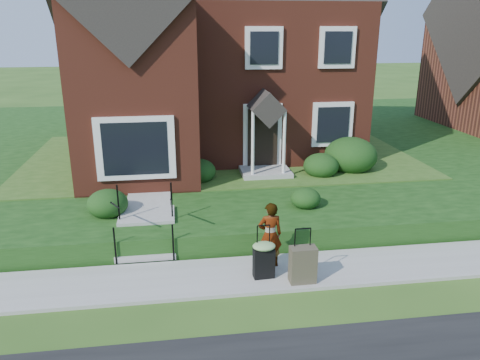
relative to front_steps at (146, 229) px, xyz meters
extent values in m
plane|color=#2D5119|center=(2.50, -1.84, -0.47)|extent=(120.00, 120.00, 0.00)
cube|color=#9E9B93|center=(2.50, -1.84, -0.43)|extent=(60.00, 1.60, 0.08)
cube|color=#14380F|center=(6.50, 9.06, -0.17)|extent=(44.00, 20.00, 0.60)
cube|color=#9E9B93|center=(0.00, 3.16, 0.16)|extent=(1.20, 6.00, 0.06)
cube|color=maroon|center=(2.50, 8.16, 2.83)|extent=(10.00, 8.00, 5.40)
cube|color=maroon|center=(-0.30, 3.36, 2.83)|extent=(3.60, 2.40, 5.40)
cube|color=white|center=(-0.30, 2.21, 1.53)|extent=(2.20, 0.30, 1.80)
cube|color=black|center=(3.70, 4.10, 1.18)|extent=(1.00, 0.12, 2.10)
cube|color=black|center=(6.10, 4.11, 1.63)|extent=(1.40, 0.10, 1.50)
cube|color=#9E9B93|center=(0.00, -0.84, -0.32)|extent=(1.40, 0.30, 0.15)
cube|color=#9E9B93|center=(0.00, -0.54, -0.17)|extent=(1.40, 0.30, 0.15)
cube|color=#9E9B93|center=(0.00, -0.24, -0.02)|extent=(1.40, 0.30, 0.15)
cube|color=#9E9B93|center=(0.00, 0.06, 0.13)|extent=(1.40, 0.30, 0.15)
cube|color=#9E9B93|center=(0.00, 0.61, 0.13)|extent=(1.40, 0.80, 0.15)
cylinder|color=black|center=(-0.65, -0.99, 0.06)|extent=(0.04, 0.04, 0.90)
cylinder|color=black|center=(-0.65, 0.21, 0.66)|extent=(0.04, 0.04, 0.90)
cylinder|color=black|center=(0.65, -0.99, 0.06)|extent=(0.04, 0.04, 0.90)
cylinder|color=black|center=(0.65, 0.21, 0.66)|extent=(0.04, 0.04, 0.90)
ellipsoid|color=#0F350F|center=(-1.47, 3.44, 0.57)|extent=(1.28, 1.28, 0.90)
ellipsoid|color=#0F350F|center=(1.50, 3.27, 0.51)|extent=(1.10, 1.10, 0.77)
ellipsoid|color=#0F350F|center=(5.50, 3.26, 0.53)|extent=(1.15, 1.15, 0.81)
ellipsoid|color=#0F350F|center=(6.67, 3.74, 0.75)|extent=(1.77, 1.77, 1.24)
ellipsoid|color=#0F350F|center=(-1.00, 0.79, 0.49)|extent=(1.05, 1.05, 0.74)
ellipsoid|color=#0F350F|center=(4.23, 0.61, 0.41)|extent=(0.82, 0.82, 0.57)
imported|color=#999999|center=(2.79, -1.57, 0.36)|extent=(0.57, 0.39, 1.52)
cube|color=black|center=(2.57, -2.05, -0.06)|extent=(0.46, 0.27, 0.67)
cylinder|color=black|center=(2.57, -2.05, 0.78)|extent=(0.27, 0.04, 0.03)
cylinder|color=black|center=(2.43, -2.05, 0.53)|extent=(0.02, 0.02, 0.50)
cylinder|color=black|center=(2.70, -2.05, 0.53)|extent=(0.02, 0.02, 0.50)
cylinder|color=black|center=(2.41, -2.05, -0.36)|extent=(0.04, 0.06, 0.06)
cylinder|color=black|center=(2.72, -2.05, -0.36)|extent=(0.04, 0.06, 0.06)
ellipsoid|color=#7EAD63|center=(2.57, -2.05, 0.36)|extent=(0.51, 0.43, 0.16)
cube|color=#4A4431|center=(3.34, -2.36, 0.00)|extent=(0.56, 0.32, 0.80)
cylinder|color=black|center=(3.34, -2.36, 0.79)|extent=(0.33, 0.03, 0.03)
cylinder|color=black|center=(3.17, -2.36, 0.60)|extent=(0.02, 0.02, 0.39)
cylinder|color=black|center=(3.51, -2.36, 0.60)|extent=(0.02, 0.02, 0.39)
cylinder|color=black|center=(3.15, -2.36, -0.36)|extent=(0.04, 0.06, 0.06)
cylinder|color=black|center=(3.53, -2.36, -0.36)|extent=(0.04, 0.06, 0.06)
camera|label=1|loc=(0.77, -10.85, 4.76)|focal=35.00mm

